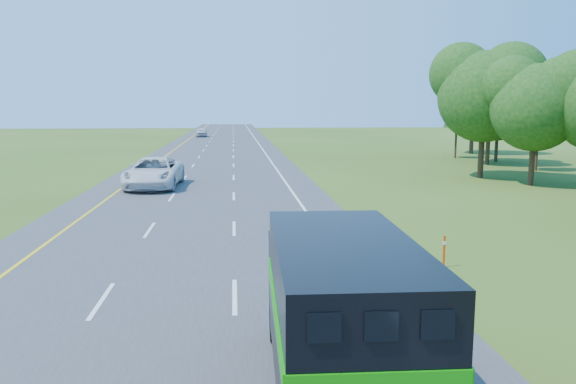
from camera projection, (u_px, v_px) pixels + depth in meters
name	position (u px, v px, depth m)	size (l,w,h in m)	color
road	(211.00, 173.00, 45.17)	(15.00, 260.00, 0.04)	#38383A
lane_markings	(211.00, 173.00, 45.17)	(11.15, 260.00, 0.01)	yellow
horse_truck	(338.00, 315.00, 9.79)	(2.45, 7.23, 3.17)	black
white_suv	(154.00, 172.00, 37.20)	(3.27, 7.10, 1.97)	silver
far_car	(202.00, 132.00, 100.15)	(1.95, 4.85, 1.65)	#B7B8BF
delineator	(444.00, 250.00, 18.74)	(0.09, 0.05, 1.08)	#F4440C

